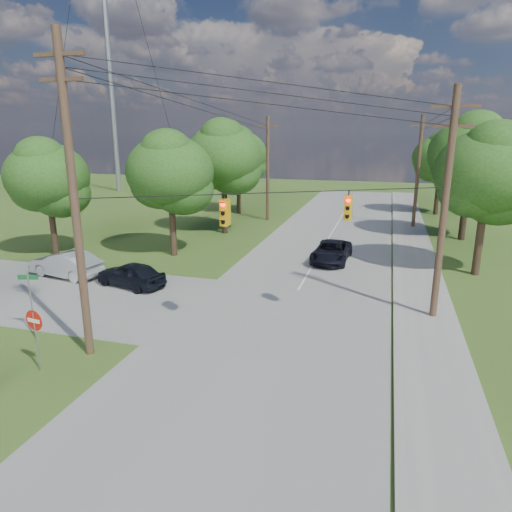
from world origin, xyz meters
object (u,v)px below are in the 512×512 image
(pole_north_w, at_px, (268,168))
(car_cross_silver, at_px, (66,264))
(pole_north_e, at_px, (418,171))
(car_main_north, at_px, (332,252))
(do_not_enter_sign, at_px, (35,327))
(pole_sw, at_px, (74,198))
(car_cross_dark, at_px, (131,274))
(pole_ne, at_px, (445,204))

(pole_north_w, relative_size, car_cross_silver, 2.09)
(pole_north_e, xyz_separation_m, car_main_north, (-5.85, -13.60, -4.41))
(pole_north_w, height_order, car_cross_silver, pole_north_w)
(car_cross_silver, bearing_deg, pole_north_e, 146.69)
(pole_north_e, height_order, car_main_north, pole_north_e)
(car_cross_silver, height_order, car_main_north, car_cross_silver)
(car_cross_silver, distance_m, do_not_enter_sign, 11.81)
(pole_sw, bearing_deg, car_cross_dark, 109.31)
(car_cross_dark, height_order, car_cross_silver, car_cross_silver)
(car_cross_silver, relative_size, car_main_north, 0.97)
(pole_sw, bearing_deg, pole_north_w, 90.77)
(pole_ne, relative_size, pole_north_e, 1.05)
(pole_north_e, bearing_deg, car_cross_dark, -126.32)
(pole_north_e, distance_m, car_main_north, 15.45)
(pole_sw, xyz_separation_m, pole_north_e, (13.50, 29.60, -1.10))
(car_cross_dark, distance_m, do_not_enter_sign, 9.51)
(pole_ne, distance_m, car_cross_silver, 21.42)
(pole_ne, relative_size, car_cross_dark, 2.49)
(pole_north_e, xyz_separation_m, pole_north_w, (-13.90, 0.00, 0.00))
(pole_north_w, distance_m, car_main_north, 16.41)
(pole_north_e, height_order, pole_north_w, same)
(pole_sw, relative_size, pole_north_e, 1.20)
(pole_north_e, bearing_deg, car_cross_silver, -134.24)
(pole_north_e, relative_size, pole_north_w, 1.00)
(pole_north_e, relative_size, car_cross_silver, 2.09)
(car_cross_dark, relative_size, car_main_north, 0.85)
(pole_sw, height_order, pole_north_e, pole_sw)
(pole_north_w, bearing_deg, pole_north_e, 0.00)
(pole_sw, bearing_deg, pole_ne, 29.38)
(pole_sw, height_order, car_cross_dark, pole_sw)
(pole_sw, height_order, do_not_enter_sign, pole_sw)
(car_cross_silver, bearing_deg, pole_north_w, 172.87)
(pole_ne, height_order, pole_north_w, pole_ne)
(pole_sw, relative_size, car_cross_silver, 2.51)
(pole_north_w, relative_size, do_not_enter_sign, 4.19)
(pole_north_w, height_order, car_cross_dark, pole_north_w)
(pole_sw, bearing_deg, do_not_enter_sign, -118.82)
(car_main_north, bearing_deg, car_cross_dark, -137.93)
(pole_sw, distance_m, car_main_north, 18.57)
(pole_ne, relative_size, car_cross_silver, 2.20)
(pole_ne, height_order, car_cross_silver, pole_ne)
(pole_ne, relative_size, do_not_enter_sign, 4.40)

